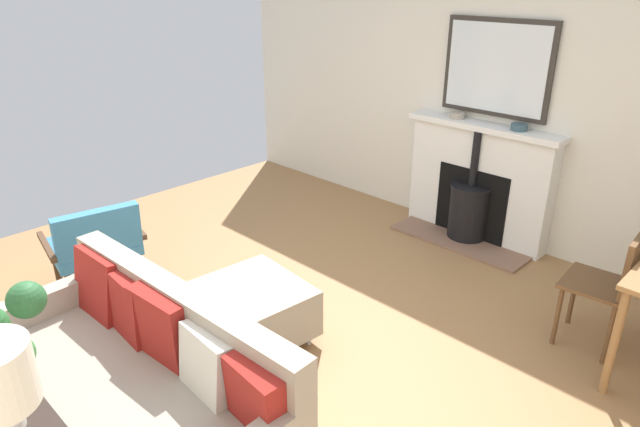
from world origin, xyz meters
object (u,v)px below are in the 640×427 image
Objects in this scene: mantel_bowl_near at (457,115)px; dining_chair_near_fireplace at (612,281)px; fireplace at (476,189)px; ottoman at (251,309)px; sofa at (139,382)px; mantel_bowl_far at (519,127)px; armchair_accent at (95,243)px.

mantel_bowl_near is 0.17× the size of dining_chair_near_fireplace.
fireplace is at bearing -121.64° from dining_chair_near_fireplace.
dining_chair_near_fireplace reaches higher than ottoman.
dining_chair_near_fireplace is at bearing 58.36° from fireplace.
fireplace is 0.75× the size of sofa.
mantel_bowl_far reaches higher than sofa.
dining_chair_near_fireplace is (-2.01, 3.01, 0.07)m from armchair_accent.
mantel_bowl_near is 2.10m from dining_chair_near_fireplace.
mantel_bowl_near is 1.01× the size of mantel_bowl_far.
mantel_bowl_far is 0.19× the size of ottoman.
ottoman is (-0.94, -0.24, -0.10)m from sofa.
armchair_accent reaches higher than ottoman.
fireplace reaches higher than ottoman.
mantel_bowl_far is 3.53m from armchair_accent.
fireplace is 1.91× the size of ottoman.
mantel_bowl_near is at bearing -174.64° from sofa.
mantel_bowl_near is 3.55m from sofa.
sofa is 1.63m from armchair_accent.
armchair_accent is 3.62m from dining_chair_near_fireplace.
fireplace is 0.70m from mantel_bowl_near.
dining_chair_near_fireplace is (-2.52, 1.46, 0.15)m from sofa.
sofa is at bearing 14.44° from ottoman.
ottoman is at bearing -4.60° from fireplace.
mantel_bowl_far is 1.63m from dining_chair_near_fireplace.
sofa is (3.46, -0.28, -0.76)m from mantel_bowl_far.
sofa is at bearing 71.83° from armchair_accent.
mantel_bowl_far is at bearing 92.62° from fireplace.
mantel_bowl_near is at bearing -90.00° from mantel_bowl_far.
dining_chair_near_fireplace is (0.94, 1.18, -0.61)m from mantel_bowl_far.
armchair_accent is (0.43, -1.31, 0.19)m from ottoman.
ottoman is (2.52, -0.52, -0.87)m from mantel_bowl_far.
armchair_accent is (2.95, -1.22, -0.68)m from mantel_bowl_near.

